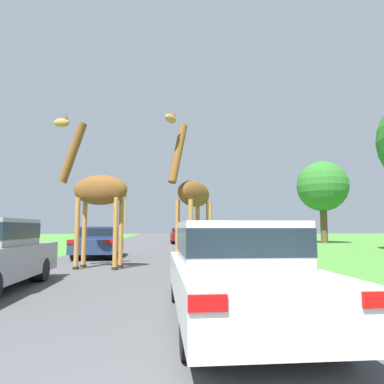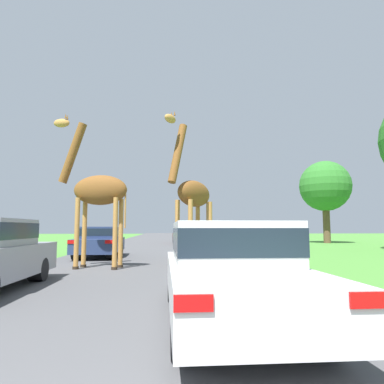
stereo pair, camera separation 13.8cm
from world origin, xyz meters
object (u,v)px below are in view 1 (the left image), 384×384
giraffe_near_road (192,195)px  giraffe_companion (97,190)px  car_queue_left (99,241)px  car_queue_right (181,235)px  tree_left_edge (322,187)px  car_lead_maroon (234,267)px

giraffe_near_road → giraffe_companion: (-3.29, -1.02, 0.01)m
giraffe_near_road → car_queue_left: bearing=-2.8°
giraffe_companion → car_queue_left: bearing=18.6°
car_queue_right → car_queue_left: (-4.56, -13.71, 0.01)m
giraffe_companion → tree_left_edge: tree_left_edge is taller
car_lead_maroon → car_queue_left: car_lead_maroon is taller
giraffe_near_road → tree_left_edge: tree_left_edge is taller
car_queue_right → tree_left_edge: bearing=-2.3°
giraffe_near_road → tree_left_edge: bearing=-91.6°
car_queue_right → tree_left_edge: tree_left_edge is taller
car_lead_maroon → car_queue_right: bearing=88.3°
tree_left_edge → giraffe_near_road: bearing=-128.6°
car_lead_maroon → car_queue_left: 11.55m
car_queue_left → car_queue_right: bearing=71.6°
car_lead_maroon → car_queue_right: 24.62m
tree_left_edge → car_lead_maroon: bearing=-118.8°
giraffe_near_road → giraffe_companion: size_ratio=1.03×
car_lead_maroon → tree_left_edge: bearing=61.2°
car_queue_left → tree_left_edge: tree_left_edge is taller
giraffe_companion → tree_left_edge: (16.47, 17.51, 2.42)m
giraffe_near_road → tree_left_edge: (13.18, 16.48, 2.43)m
giraffe_companion → car_queue_left: (-0.63, 4.30, -1.83)m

